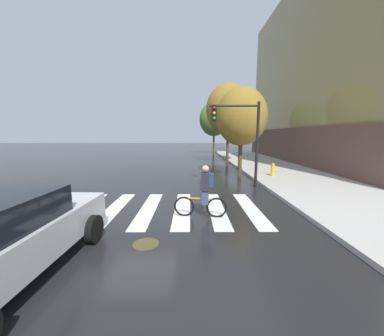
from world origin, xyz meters
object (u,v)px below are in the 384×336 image
object	(u,v)px
cyclist	(204,192)
fire_hydrant	(273,169)
traffic_light_near	(241,130)
street_tree_near	(241,117)
street_tree_mid	(228,109)
street_tree_far	(214,119)
manhole_cover	(146,244)

from	to	relation	value
cyclist	fire_hydrant	bearing A→B (deg)	54.10
traffic_light_near	street_tree_near	bearing A→B (deg)	77.09
cyclist	street_tree_mid	world-z (taller)	street_tree_mid
fire_hydrant	street_tree_mid	size ratio (longest dim) A/B	0.11
street_tree_near	street_tree_far	world-z (taller)	street_tree_far
street_tree_near	street_tree_mid	xyz separation A→B (m)	(0.34, 6.82, 1.18)
fire_hydrant	manhole_cover	bearing A→B (deg)	-127.13
street_tree_mid	street_tree_far	xyz separation A→B (m)	(-0.37, 8.82, -0.28)
manhole_cover	fire_hydrant	bearing A→B (deg)	52.87
street_tree_mid	street_tree_far	world-z (taller)	street_tree_mid
fire_hydrant	street_tree_near	distance (m)	3.74
traffic_light_near	street_tree_near	distance (m)	3.02
traffic_light_near	street_tree_near	xyz separation A→B (m)	(0.65, 2.82, 0.85)
fire_hydrant	cyclist	bearing A→B (deg)	-125.90
traffic_light_near	street_tree_far	distance (m)	18.55
cyclist	street_tree_far	world-z (taller)	street_tree_far
manhole_cover	street_tree_far	distance (m)	25.06
cyclist	street_tree_far	distance (m)	23.00
manhole_cover	fire_hydrant	size ratio (longest dim) A/B	0.82
street_tree_near	street_tree_mid	world-z (taller)	street_tree_mid
traffic_light_near	fire_hydrant	distance (m)	4.11
manhole_cover	fire_hydrant	distance (m)	10.11
street_tree_near	street_tree_mid	bearing A→B (deg)	87.12
manhole_cover	street_tree_near	distance (m)	10.29
traffic_light_near	fire_hydrant	xyz separation A→B (m)	(2.54, 2.23, -2.33)
manhole_cover	street_tree_near	size ratio (longest dim) A/B	0.12
manhole_cover	street_tree_mid	bearing A→B (deg)	73.62
fire_hydrant	street_tree_far	world-z (taller)	street_tree_far
manhole_cover	fire_hydrant	world-z (taller)	fire_hydrant
street_tree_mid	street_tree_near	bearing A→B (deg)	-92.88
traffic_light_near	fire_hydrant	world-z (taller)	traffic_light_near
street_tree_far	street_tree_near	bearing A→B (deg)	-89.90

